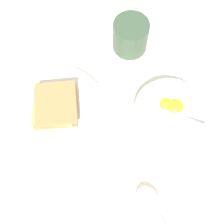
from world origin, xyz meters
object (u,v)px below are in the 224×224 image
Objects in this scene: egg_bowl at (170,114)px; drinking_cup at (131,35)px; toast_sandwich at (55,105)px; soup_spoon at (152,209)px; toast_plate at (56,110)px.

drinking_cup is (-0.02, 0.21, 0.02)m from egg_bowl.
drinking_cup is at bearing 94.45° from egg_bowl.
soup_spoon is (0.12, -0.26, -0.02)m from toast_sandwich.
drinking_cup is at bearing 27.70° from toast_plate.
drinking_cup is (0.09, 0.37, 0.03)m from soup_spoon.
toast_plate is 1.36× the size of soup_spoon.
soup_spoon is 0.39m from drinking_cup.
egg_bowl is 0.70× the size of toast_plate.
toast_plate is 1.82× the size of toast_sandwich.
toast_sandwich is at bearing 157.55° from egg_bowl.
toast_plate is at bearing -152.30° from drinking_cup.
soup_spoon is at bearing -64.92° from toast_sandwich.
soup_spoon is at bearing -121.65° from egg_bowl.
soup_spoon reaches higher than toast_plate.
egg_bowl is 0.21m from drinking_cup.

